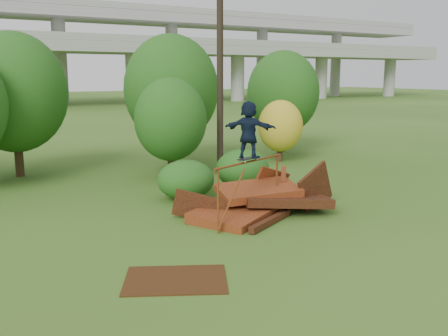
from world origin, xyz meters
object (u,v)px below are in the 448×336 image
utility_pole (220,63)px  skater (249,130)px  scrap_pile (260,201)px  flat_plate (176,280)px

utility_pole → skater: bearing=-113.7°
scrap_pile → flat_plate: 5.71m
scrap_pile → utility_pole: bearing=70.8°
skater → flat_plate: bearing=86.9°
skater → scrap_pile: bearing=-95.1°
skater → flat_plate: (-3.72, -2.83, -2.77)m
scrap_pile → utility_pole: size_ratio=0.57×
flat_plate → utility_pole: (6.75, 9.73, 4.84)m
flat_plate → utility_pole: 12.79m
scrap_pile → skater: bearing=-144.7°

